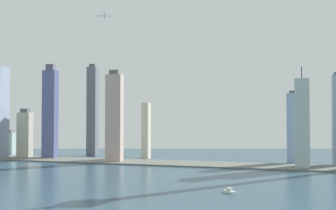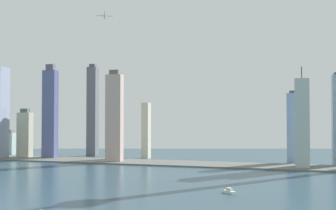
# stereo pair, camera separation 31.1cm
# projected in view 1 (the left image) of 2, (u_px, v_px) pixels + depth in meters

# --- Properties ---
(waterfront_pier) EXTENTS (1001.83, 75.33, 2.14)m
(waterfront_pier) POSITION_uv_depth(u_px,v_px,m) (187.00, 164.00, 665.08)
(waterfront_pier) COLOR slate
(waterfront_pier) RESTS_ON ground
(skyscraper_1) EXTENTS (13.03, 17.16, 103.33)m
(skyscraper_1) POSITION_uv_depth(u_px,v_px,m) (146.00, 130.00, 765.28)
(skyscraper_1) COLOR beige
(skyscraper_1) RESTS_ON ground
(skyscraper_2) EXTENTS (19.62, 15.93, 182.47)m
(skyscraper_2) POSITION_uv_depth(u_px,v_px,m) (93.00, 111.00, 817.44)
(skyscraper_2) COLOR slate
(skyscraper_2) RESTS_ON ground
(skyscraper_4) EXTENTS (25.78, 15.80, 92.59)m
(skyscraper_4) POSITION_uv_depth(u_px,v_px,m) (25.00, 135.00, 769.24)
(skyscraper_4) COLOR #BDB9A0
(skyscraper_4) RESTS_ON ground
(skyscraper_5) EXTENTS (26.29, 18.92, 50.45)m
(skyscraper_5) POSITION_uv_depth(u_px,v_px,m) (9.00, 143.00, 840.81)
(skyscraper_5) COLOR #9FB7B1
(skyscraper_5) RESTS_ON ground
(skyscraper_6) EXTENTS (22.49, 15.66, 120.38)m
(skyscraper_6) POSITION_uv_depth(u_px,v_px,m) (294.00, 128.00, 677.91)
(skyscraper_6) COLOR #87A0C6
(skyscraper_6) RESTS_ON ground
(skyscraper_9) EXTENTS (21.08, 25.48, 152.52)m
(skyscraper_9) POSITION_uv_depth(u_px,v_px,m) (302.00, 123.00, 615.38)
(skyscraper_9) COLOR #ADC2BF
(skyscraper_9) RESTS_ON ground
(skyscraper_10) EXTENTS (17.99, 27.68, 168.76)m
(skyscraper_10) POSITION_uv_depth(u_px,v_px,m) (1.00, 113.00, 757.00)
(skyscraper_10) COLOR #95A1BC
(skyscraper_10) RESTS_ON ground
(skyscraper_11) EXTENTS (27.90, 14.33, 156.98)m
(skyscraper_11) POSITION_uv_depth(u_px,v_px,m) (114.00, 117.00, 697.27)
(skyscraper_11) COLOR #C5A89D
(skyscraper_11) RESTS_ON ground
(skyscraper_13) EXTENTS (25.92, 14.97, 174.54)m
(skyscraper_13) POSITION_uv_depth(u_px,v_px,m) (50.00, 113.00, 759.15)
(skyscraper_13) COLOR slate
(skyscraper_13) RESTS_ON ground
(boat_1) EXTENTS (14.55, 13.34, 5.26)m
(boat_1) POSITION_uv_depth(u_px,v_px,m) (229.00, 191.00, 412.39)
(boat_1) COLOR white
(boat_1) RESTS_ON ground
(airplane) EXTENTS (26.18, 26.13, 7.45)m
(airplane) POSITION_uv_depth(u_px,v_px,m) (105.00, 16.00, 701.46)
(airplane) COLOR silver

